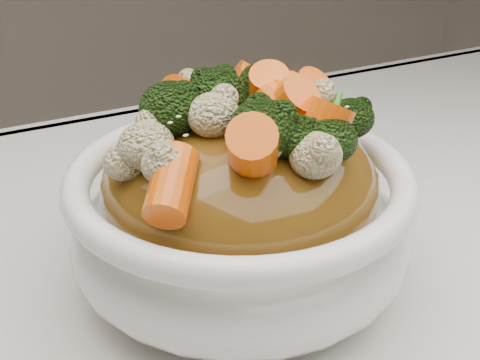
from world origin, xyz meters
name	(u,v)px	position (x,y,z in m)	size (l,w,h in m)	color
tablecloth	(330,330)	(0.00, 0.00, 0.73)	(1.20, 0.80, 0.04)	silver
bowl	(240,225)	(-0.04, 0.06, 0.80)	(0.23, 0.23, 0.09)	white
sauce_base	(240,184)	(-0.04, 0.06, 0.83)	(0.18, 0.18, 0.10)	brown
carrots	(240,89)	(-0.04, 0.06, 0.89)	(0.18, 0.18, 0.05)	#F25B07
broccoli	(240,91)	(-0.04, 0.06, 0.89)	(0.18, 0.18, 0.05)	black
cauliflower	(240,94)	(-0.04, 0.06, 0.89)	(0.18, 0.18, 0.04)	beige
scallions	(240,87)	(-0.04, 0.06, 0.89)	(0.14, 0.14, 0.02)	#357D1C
sesame_seeds	(240,87)	(-0.04, 0.06, 0.89)	(0.16, 0.16, 0.01)	beige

